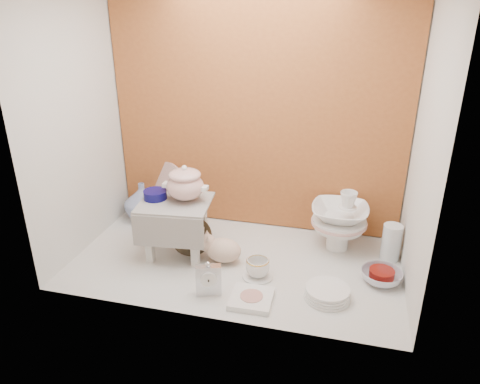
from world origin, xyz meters
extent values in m
plane|color=silver|center=(0.00, 0.00, 0.00)|extent=(1.80, 1.80, 0.00)
cube|color=#A55929|center=(0.00, 0.50, 0.75)|extent=(1.80, 0.06, 1.50)
cube|color=silver|center=(-0.90, 0.00, 0.75)|extent=(0.06, 1.00, 1.50)
cube|color=silver|center=(0.90, 0.00, 0.75)|extent=(0.06, 1.00, 1.50)
cylinder|color=#0C0A50|center=(-0.47, 0.02, 0.35)|extent=(0.15, 0.15, 0.05)
imported|color=silver|center=(-0.73, 0.37, 0.13)|extent=(0.26, 0.26, 0.25)
cube|color=silver|center=(-0.05, -0.32, 0.09)|extent=(0.13, 0.08, 0.18)
ellipsoid|color=#D1AC93|center=(-0.07, -0.02, 0.08)|extent=(0.30, 0.26, 0.15)
cylinder|color=white|center=(0.15, -0.12, 0.01)|extent=(0.19, 0.19, 0.01)
imported|color=white|center=(0.15, -0.12, 0.06)|extent=(0.13, 0.13, 0.10)
cube|color=white|center=(0.17, -0.33, 0.01)|extent=(0.21, 0.21, 0.03)
cylinder|color=white|center=(0.52, -0.21, 0.03)|extent=(0.26, 0.26, 0.06)
imported|color=silver|center=(0.78, 0.00, 0.03)|extent=(0.25, 0.25, 0.07)
cylinder|color=silver|center=(0.84, 0.24, 0.11)|extent=(0.14, 0.14, 0.21)
camera|label=1|loc=(0.56, -2.11, 1.37)|focal=33.90mm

